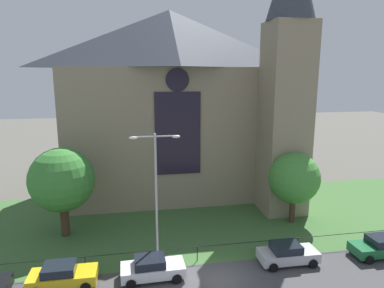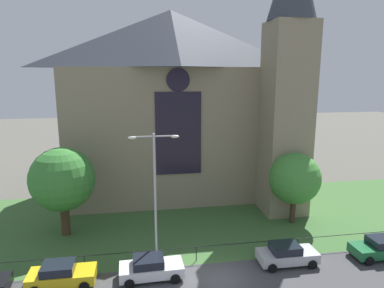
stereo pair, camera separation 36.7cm
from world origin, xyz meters
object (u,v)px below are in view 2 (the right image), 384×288
(church_building, at_px, (179,102))
(parked_car_silver, at_px, (287,254))
(streetlamp_near, at_px, (155,185))
(parked_car_white, at_px, (151,268))
(parked_car_green, at_px, (381,248))
(parked_car_yellow, at_px, (61,274))
(tree_left_near, at_px, (62,180))
(tree_right_near, at_px, (295,178))

(church_building, bearing_deg, parked_car_silver, -71.70)
(streetlamp_near, xyz_separation_m, parked_car_silver, (9.20, -1.32, -5.20))
(parked_car_white, height_order, parked_car_silver, same)
(parked_car_silver, relative_size, parked_car_green, 1.00)
(parked_car_yellow, height_order, parked_car_silver, same)
(parked_car_green, bearing_deg, parked_car_silver, -1.81)
(tree_left_near, relative_size, parked_car_white, 1.77)
(parked_car_white, bearing_deg, tree_right_near, 25.70)
(streetlamp_near, xyz_separation_m, parked_car_yellow, (-6.18, -1.36, -5.20))
(tree_right_near, relative_size, streetlamp_near, 0.68)
(streetlamp_near, relative_size, parked_car_green, 2.27)
(tree_left_near, height_order, parked_car_white, tree_left_near)
(streetlamp_near, height_order, parked_car_yellow, streetlamp_near)
(streetlamp_near, xyz_separation_m, parked_car_green, (16.46, -1.58, -5.20))
(parked_car_silver, distance_m, parked_car_green, 7.27)
(streetlamp_near, bearing_deg, tree_right_near, 22.35)
(tree_right_near, bearing_deg, parked_car_yellow, -160.78)
(church_building, height_order, parked_car_white, church_building)
(tree_left_near, bearing_deg, church_building, 40.59)
(tree_left_near, height_order, parked_car_yellow, tree_left_near)
(streetlamp_near, bearing_deg, parked_car_yellow, -167.61)
(church_building, xyz_separation_m, parked_car_silver, (5.54, -16.77, -9.53))
(parked_car_green, bearing_deg, parked_car_white, -0.00)
(church_building, xyz_separation_m, tree_left_near, (-10.92, -9.35, -5.44))
(streetlamp_near, height_order, parked_car_silver, streetlamp_near)
(church_building, xyz_separation_m, streetlamp_near, (-3.65, -15.45, -4.33))
(parked_car_green, bearing_deg, streetlamp_near, -5.23)
(tree_left_near, distance_m, parked_car_white, 10.98)
(tree_right_near, bearing_deg, parked_car_silver, -118.33)
(tree_left_near, xyz_separation_m, parked_car_green, (23.72, -7.68, -4.09))
(church_building, xyz_separation_m, tree_right_near, (9.08, -10.22, -6.09))
(parked_car_white, bearing_deg, parked_car_silver, -0.24)
(tree_left_near, height_order, parked_car_green, tree_left_near)
(tree_right_near, distance_m, parked_car_white, 15.22)
(church_building, height_order, parked_car_green, church_building)
(tree_right_near, relative_size, tree_left_near, 0.86)
(tree_right_near, relative_size, parked_car_green, 1.54)
(parked_car_white, height_order, parked_car_green, same)
(streetlamp_near, xyz_separation_m, parked_car_white, (-0.48, -1.50, -5.20))
(parked_car_white, bearing_deg, church_building, 74.98)
(parked_car_silver, bearing_deg, tree_right_near, 62.14)
(church_building, relative_size, parked_car_green, 6.18)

